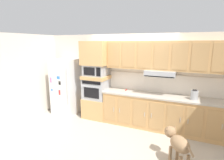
{
  "coord_description": "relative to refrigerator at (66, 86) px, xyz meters",
  "views": [
    {
      "loc": [
        1.58,
        -3.85,
        2.24
      ],
      "look_at": [
        -0.29,
        0.36,
        1.3
      ],
      "focal_mm": 28.86,
      "sensor_mm": 36.0,
      "label": 1
    }
  ],
  "objects": [
    {
      "name": "refrigerator",
      "position": [
        0.0,
        0.0,
        0.0
      ],
      "size": [
        0.76,
        0.73,
        1.76
      ],
      "color": "white",
      "rests_on": "ground"
    },
    {
      "name": "built_in_oven",
      "position": [
        1.06,
        0.07,
        0.02
      ],
      "size": [
        0.7,
        0.62,
        0.6
      ],
      "color": "#A8AAAF",
      "rests_on": "oven_base_cabinet"
    },
    {
      "name": "oven_base_cabinet",
      "position": [
        1.06,
        0.07,
        -0.58
      ],
      "size": [
        0.74,
        0.62,
        0.6
      ],
      "primitive_type": "cube",
      "color": "tan",
      "rests_on": "ground"
    },
    {
      "name": "appliance_mid_shelf",
      "position": [
        1.06,
        0.07,
        0.37
      ],
      "size": [
        0.74,
        0.62,
        0.1
      ],
      "primitive_type": "cube",
      "color": "tan",
      "rests_on": "built_in_oven"
    },
    {
      "name": "back_kitchen_wall",
      "position": [
        2.04,
        0.43,
        0.37
      ],
      "size": [
        6.2,
        0.12,
        2.5
      ],
      "primitive_type": "cube",
      "color": "silver",
      "rests_on": "ground"
    },
    {
      "name": "upper_cabinet_with_hood",
      "position": [
        2.93,
        0.19,
        1.02
      ],
      "size": [
        3.0,
        0.48,
        0.88
      ],
      "color": "tan",
      "rests_on": "backsplash_panel"
    },
    {
      "name": "ground_plane",
      "position": [
        2.04,
        -0.68,
        -0.88
      ],
      "size": [
        9.6,
        9.6,
        0.0
      ],
      "primitive_type": "plane",
      "color": "#B2A899"
    },
    {
      "name": "electric_kettle",
      "position": [
        3.75,
        0.02,
        0.15
      ],
      "size": [
        0.17,
        0.17,
        0.24
      ],
      "color": "#A8AAAF",
      "rests_on": "countertop_slab"
    },
    {
      "name": "lower_cabinet_run",
      "position": [
        2.93,
        0.07,
        -0.44
      ],
      "size": [
        3.0,
        0.63,
        0.88
      ],
      "color": "tan",
      "rests_on": "ground"
    },
    {
      "name": "side_panel_left",
      "position": [
        -0.76,
        -0.68,
        0.37
      ],
      "size": [
        0.12,
        7.1,
        2.5
      ],
      "primitive_type": "cube",
      "color": "silver",
      "rests_on": "ground"
    },
    {
      "name": "dog",
      "position": [
        3.5,
        -1.29,
        -0.43
      ],
      "size": [
        0.59,
        0.72,
        0.67
      ],
      "rotation": [
        0.0,
        0.0,
        2.24
      ],
      "color": "#997551",
      "rests_on": "ground"
    },
    {
      "name": "backsplash_panel",
      "position": [
        2.93,
        0.36,
        0.29
      ],
      "size": [
        3.04,
        0.02,
        0.5
      ],
      "primitive_type": "cube",
      "color": "white",
      "rests_on": "countertop_slab"
    },
    {
      "name": "microwave",
      "position": [
        1.06,
        0.07,
        0.58
      ],
      "size": [
        0.64,
        0.54,
        0.32
      ],
      "color": "#A8AAAF",
      "rests_on": "appliance_mid_shelf"
    },
    {
      "name": "screwdriver",
      "position": [
        1.99,
        0.17,
        0.05
      ],
      "size": [
        0.13,
        0.12,
        0.03
      ],
      "color": "red",
      "rests_on": "countertop_slab"
    },
    {
      "name": "appliance_upper_cabinet",
      "position": [
        1.06,
        0.07,
        1.08
      ],
      "size": [
        0.74,
        0.62,
        0.68
      ],
      "primitive_type": "cube",
      "color": "tan",
      "rests_on": "microwave"
    },
    {
      "name": "countertop_slab",
      "position": [
        2.93,
        0.07,
        0.02
      ],
      "size": [
        3.04,
        0.64,
        0.04
      ],
      "primitive_type": "cube",
      "color": "#BCB2A3",
      "rests_on": "lower_cabinet_run"
    }
  ]
}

